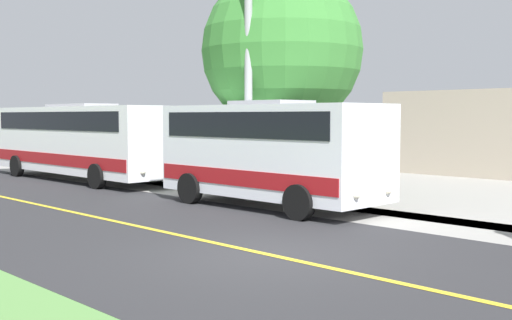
# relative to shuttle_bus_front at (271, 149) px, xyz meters

# --- Properties ---
(ground_plane) EXTENTS (120.00, 120.00, 0.00)m
(ground_plane) POSITION_rel_shuttle_bus_front_xyz_m (4.52, 4.19, -1.65)
(ground_plane) COLOR #548442
(road_surface) EXTENTS (8.00, 100.00, 0.01)m
(road_surface) POSITION_rel_shuttle_bus_front_xyz_m (4.52, 4.19, -1.64)
(road_surface) COLOR #28282B
(road_surface) RESTS_ON ground
(sidewalk) EXTENTS (2.40, 100.00, 0.01)m
(sidewalk) POSITION_rel_shuttle_bus_front_xyz_m (-0.68, 4.19, -1.64)
(sidewalk) COLOR gray
(sidewalk) RESTS_ON ground
(road_centre_line) EXTENTS (0.16, 100.00, 0.00)m
(road_centre_line) POSITION_rel_shuttle_bus_front_xyz_m (4.52, 4.19, -1.64)
(road_centre_line) COLOR gold
(road_centre_line) RESTS_ON ground
(shuttle_bus_front) EXTENTS (2.69, 6.97, 3.00)m
(shuttle_bus_front) POSITION_rel_shuttle_bus_front_xyz_m (0.00, 0.00, 0.00)
(shuttle_bus_front) COLOR white
(shuttle_bus_front) RESTS_ON ground
(transit_bus_rear) EXTENTS (2.74, 10.55, 3.05)m
(transit_bus_rear) POSITION_rel_shuttle_bus_front_xyz_m (-0.03, -10.57, 0.03)
(transit_bus_rear) COLOR white
(transit_bus_rear) RESTS_ON ground
(street_light_pole) EXTENTS (1.97, 0.24, 8.96)m
(street_light_pole) POSITION_rel_shuttle_bus_front_xyz_m (-0.37, -1.41, 3.25)
(street_light_pole) COLOR #9E9EA3
(street_light_pole) RESTS_ON ground
(tree_curbside) EXTENTS (5.42, 5.42, 7.47)m
(tree_curbside) POSITION_rel_shuttle_bus_front_xyz_m (-2.88, -2.26, 3.11)
(tree_curbside) COLOR #4C3826
(tree_curbside) RESTS_ON ground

